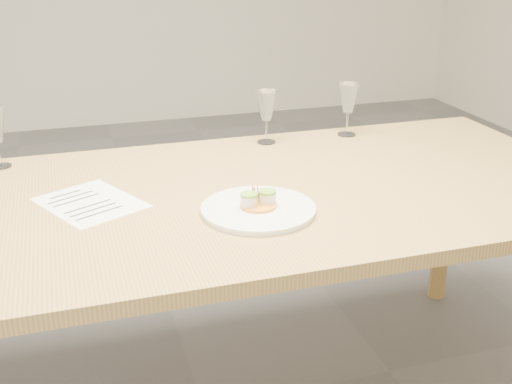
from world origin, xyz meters
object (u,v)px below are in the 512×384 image
object	(u,v)px
dinner_plate	(258,208)
wine_glass_3	(348,99)
wine_glass_2	(267,107)
recipe_sheet	(90,203)
dining_table	(198,218)

from	to	relation	value
dinner_plate	wine_glass_3	world-z (taller)	wine_glass_3
dinner_plate	wine_glass_3	bearing A→B (deg)	47.90
dinner_plate	wine_glass_2	bearing A→B (deg)	69.92
dinner_plate	recipe_sheet	size ratio (longest dim) A/B	0.87
dining_table	recipe_sheet	size ratio (longest dim) A/B	6.89
dining_table	recipe_sheet	distance (m)	0.30
dinner_plate	wine_glass_2	distance (m)	0.62
dining_table	wine_glass_3	bearing A→B (deg)	32.36
dining_table	recipe_sheet	xyz separation A→B (m)	(-0.29, 0.03, 0.07)
dining_table	wine_glass_3	size ratio (longest dim) A/B	12.68
dinner_plate	recipe_sheet	distance (m)	0.46
dining_table	recipe_sheet	bearing A→B (deg)	173.23
dinner_plate	dining_table	bearing A→B (deg)	128.72
dining_table	wine_glass_2	world-z (taller)	wine_glass_2
dinner_plate	wine_glass_3	size ratio (longest dim) A/B	1.60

